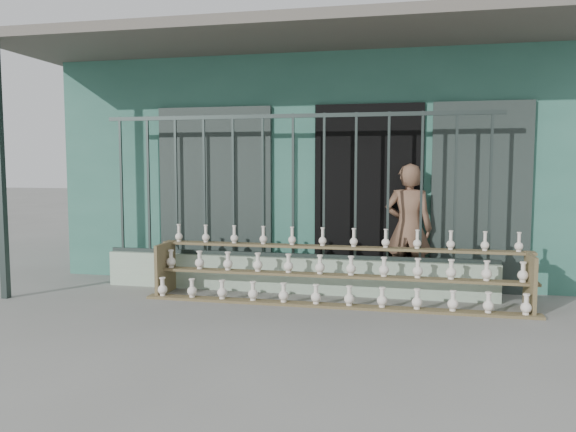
# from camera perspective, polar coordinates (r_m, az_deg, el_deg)

# --- Properties ---
(ground) EXTENTS (60.00, 60.00, 0.00)m
(ground) POSITION_cam_1_polar(r_m,az_deg,el_deg) (5.98, -2.05, -10.44)
(ground) COLOR slate
(workshop_building) EXTENTS (7.40, 6.60, 3.21)m
(workshop_building) POSITION_cam_1_polar(r_m,az_deg,el_deg) (9.91, 3.98, 5.22)
(workshop_building) COLOR #306757
(workshop_building) RESTS_ON ground
(parapet_wall) EXTENTS (5.00, 0.20, 0.45)m
(parapet_wall) POSITION_cam_1_polar(r_m,az_deg,el_deg) (7.16, 0.51, -5.97)
(parapet_wall) COLOR #A1BBA0
(parapet_wall) RESTS_ON ground
(security_fence) EXTENTS (5.00, 0.04, 1.80)m
(security_fence) POSITION_cam_1_polar(r_m,az_deg,el_deg) (7.03, 0.52, 3.05)
(security_fence) COLOR #283330
(security_fence) RESTS_ON parapet_wall
(shelf_rack) EXTENTS (4.50, 0.68, 0.85)m
(shelf_rack) POSITION_cam_1_polar(r_m,az_deg,el_deg) (6.64, 4.81, -5.69)
(shelf_rack) COLOR brown
(shelf_rack) RESTS_ON ground
(elderly_woman) EXTENTS (0.64, 0.46, 1.63)m
(elderly_woman) POSITION_cam_1_polar(r_m,az_deg,el_deg) (7.27, 12.14, -1.21)
(elderly_woman) COLOR brown
(elderly_woman) RESTS_ON ground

